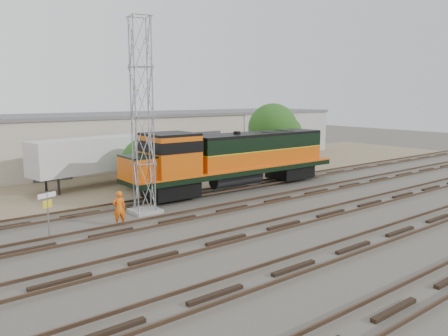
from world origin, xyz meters
TOP-DOWN VIEW (x-y plane):
  - ground at (0.00, 0.00)m, footprint 140.00×140.00m
  - dirt_strip at (0.00, 15.00)m, footprint 80.00×16.00m
  - tracks at (0.00, -3.00)m, footprint 80.00×20.40m
  - warehouse at (0.04, 22.98)m, footprint 58.40×10.40m
  - locomotive at (3.75, 6.00)m, footprint 18.04×3.16m
  - signal_tower at (-4.59, 4.32)m, footprint 1.70×1.70m
  - sign_post at (-10.77, 2.60)m, footprint 0.95×0.36m
  - worker at (-6.99, 2.67)m, footprint 0.80×0.62m
  - semi_trailer at (-2.44, 14.14)m, footprint 12.72×4.73m
  - dumpster_blue at (16.57, 16.95)m, footprint 1.96×1.89m
  - dumpster_red at (17.31, 15.54)m, footprint 1.68×1.59m
  - tree_mid at (-0.87, 10.22)m, footprint 4.46×4.25m
  - tree_east at (12.92, 10.87)m, footprint 4.96×4.72m

SIDE VIEW (x-z plane):
  - ground at x=0.00m, z-range 0.00..0.00m
  - dirt_strip at x=0.00m, z-range 0.00..0.02m
  - tracks at x=0.00m, z-range -0.06..0.22m
  - dumpster_red at x=17.31m, z-range 0.00..1.40m
  - dumpster_blue at x=16.57m, z-range 0.00..1.50m
  - worker at x=-6.99m, z-range 0.00..1.94m
  - sign_post at x=-10.77m, z-range 0.48..2.89m
  - tree_mid at x=-0.87m, z-range -0.36..3.89m
  - semi_trailer at x=-2.44m, z-range 0.50..4.33m
  - locomotive at x=3.75m, z-range 0.31..4.64m
  - warehouse at x=0.04m, z-range 0.00..5.30m
  - tree_east at x=12.92m, z-range 0.70..7.08m
  - signal_tower at x=-4.59m, z-range -0.15..11.40m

